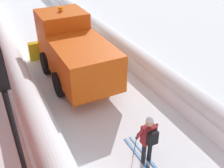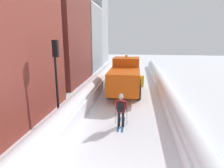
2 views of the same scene
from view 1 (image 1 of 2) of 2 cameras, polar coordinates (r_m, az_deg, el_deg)
The scene contains 6 objects.
ground_plane at distance 11.78m, azimuth -4.10°, elevation -1.36°, with size 80.00×80.00×0.00m, color white.
snowbank_left at distance 10.87m, azimuth -18.47°, elevation -2.45°, with size 1.10×36.00×1.29m.
snowbank_right at distance 12.76m, azimuth 7.92°, elevation 3.80°, with size 1.10×36.00×1.11m.
plow_truck at distance 12.17m, azimuth -8.57°, elevation 7.45°, with size 3.20×5.98×3.12m.
skier at distance 7.97m, azimuth 7.98°, elevation -11.66°, with size 0.62×1.80×1.81m.
traffic_light_pole at distance 5.97m, azimuth -21.91°, elevation -4.59°, with size 0.28×0.42×4.47m.
Camera 1 is at (-3.71, 0.88, 6.46)m, focal length 41.49 mm.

